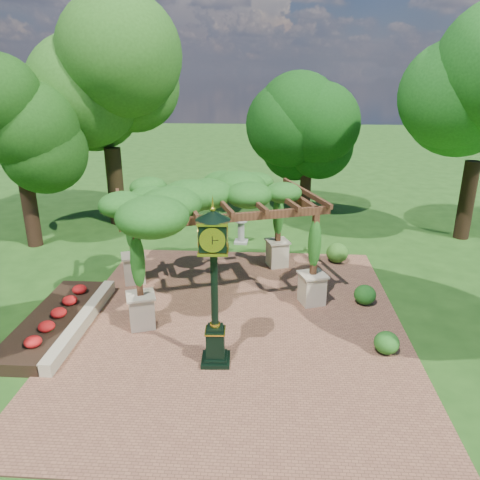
{
  "coord_description": "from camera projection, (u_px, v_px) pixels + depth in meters",
  "views": [
    {
      "loc": [
        0.92,
        -11.51,
        7.24
      ],
      "look_at": [
        0.0,
        2.5,
        2.2
      ],
      "focal_mm": 35.0,
      "sensor_mm": 36.0,
      "label": 1
    }
  ],
  "objects": [
    {
      "name": "shrub_mid",
      "position": [
        365.0,
        295.0,
        15.35
      ],
      "size": [
        0.85,
        0.85,
        0.65
      ],
      "primitive_type": "ellipsoid",
      "rotation": [
        0.0,
        0.0,
        0.21
      ],
      "color": "#1B5317",
      "rests_on": "brick_plaza"
    },
    {
      "name": "flower_bed",
      "position": [
        54.0,
        321.0,
        14.06
      ],
      "size": [
        1.5,
        5.0,
        0.36
      ],
      "primitive_type": "cube",
      "color": "red",
      "rests_on": "ground"
    },
    {
      "name": "tree_north",
      "position": [
        308.0,
        133.0,
        24.49
      ],
      "size": [
        4.1,
        4.1,
        6.19
      ],
      "color": "#321D14",
      "rests_on": "ground"
    },
    {
      "name": "border_wall",
      "position": [
        83.0,
        322.0,
        14.0
      ],
      "size": [
        0.35,
        5.0,
        0.4
      ],
      "primitive_type": "cube",
      "color": "#C6B793",
      "rests_on": "ground"
    },
    {
      "name": "tree_west_near",
      "position": [
        17.0,
        125.0,
        19.04
      ],
      "size": [
        4.09,
        4.09,
        7.62
      ],
      "color": "black",
      "rests_on": "ground"
    },
    {
      "name": "pergola",
      "position": [
        217.0,
        201.0,
        15.2
      ],
      "size": [
        7.36,
        5.89,
        4.02
      ],
      "rotation": [
        0.0,
        0.0,
        0.34
      ],
      "color": "beige",
      "rests_on": "brick_plaza"
    },
    {
      "name": "sundial",
      "position": [
        241.0,
        233.0,
        20.93
      ],
      "size": [
        0.61,
        0.61,
        1.05
      ],
      "rotation": [
        0.0,
        0.0,
        -0.05
      ],
      "color": "#999991",
      "rests_on": "ground"
    },
    {
      "name": "brick_plaza",
      "position": [
        237.0,
        324.0,
        14.25
      ],
      "size": [
        10.0,
        12.0,
        0.04
      ],
      "primitive_type": "cube",
      "color": "brown",
      "rests_on": "ground"
    },
    {
      "name": "shrub_front",
      "position": [
        387.0,
        343.0,
        12.65
      ],
      "size": [
        0.77,
        0.77,
        0.61
      ],
      "primitive_type": "ellipsoid",
      "rotation": [
        0.0,
        0.0,
        -0.15
      ],
      "color": "#23601B",
      "rests_on": "brick_plaza"
    },
    {
      "name": "shrub_back",
      "position": [
        337.0,
        253.0,
        18.71
      ],
      "size": [
        1.11,
        1.11,
        0.78
      ],
      "primitive_type": "ellipsoid",
      "rotation": [
        0.0,
        0.0,
        -0.34
      ],
      "color": "#2E611C",
      "rests_on": "brick_plaza"
    },
    {
      "name": "pedestal_clock",
      "position": [
        214.0,
        275.0,
        11.51
      ],
      "size": [
        0.88,
        0.88,
        4.25
      ],
      "rotation": [
        0.0,
        0.0,
        0.05
      ],
      "color": "black",
      "rests_on": "brick_plaza"
    },
    {
      "name": "ground",
      "position": [
        234.0,
        342.0,
        13.32
      ],
      "size": [
        120.0,
        120.0,
        0.0
      ],
      "primitive_type": "plane",
      "color": "#1E4714",
      "rests_on": "ground"
    },
    {
      "name": "tree_west_far",
      "position": [
        106.0,
        84.0,
        21.66
      ],
      "size": [
        5.06,
        5.06,
        9.8
      ],
      "color": "black",
      "rests_on": "ground"
    }
  ]
}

